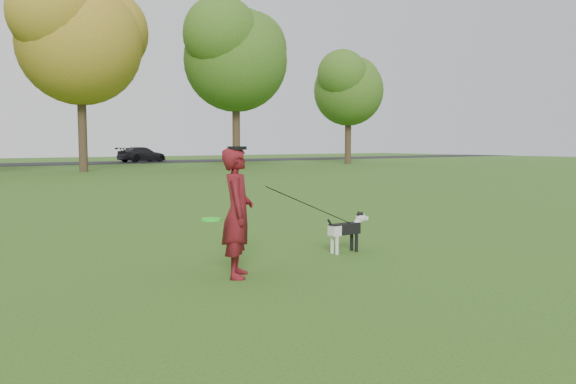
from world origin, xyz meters
TOP-DOWN VIEW (x-y plane):
  - ground at (0.00, 0.00)m, footprint 120.00×120.00m
  - man at (-1.27, -0.12)m, footprint 0.62×0.68m
  - dog at (0.83, 0.30)m, footprint 0.79×0.16m
  - car_right at (12.39, 40.00)m, footprint 4.64×2.96m
  - man_held_items at (0.01, 0.06)m, footprint 2.70×0.56m

SIDE VIEW (x-z plane):
  - ground at x=0.00m, z-range 0.00..0.00m
  - dog at x=0.83m, z-range 0.07..0.67m
  - car_right at x=12.39m, z-range 0.02..1.27m
  - man_held_items at x=0.01m, z-range 0.16..1.33m
  - man at x=-1.27m, z-range 0.00..1.57m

